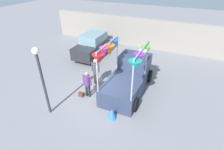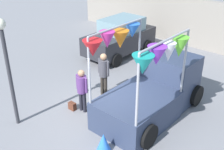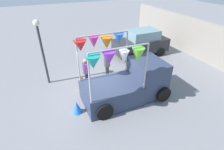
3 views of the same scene
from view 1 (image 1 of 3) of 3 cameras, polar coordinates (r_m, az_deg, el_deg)
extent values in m
plane|color=slate|center=(10.26, -2.80, -6.34)|extent=(60.00, 60.00, 0.00)
cube|color=#2D3851|center=(9.73, 3.51, -5.09)|extent=(1.90, 2.60, 1.00)
cube|color=#2D3851|center=(11.12, 7.31, 2.21)|extent=(1.80, 1.40, 1.80)
cube|color=#8CB2C6|center=(10.91, 7.46, 4.27)|extent=(1.76, 1.37, 0.60)
cylinder|color=black|center=(11.92, 3.32, 1.70)|extent=(0.22, 0.76, 0.76)
cylinder|color=black|center=(11.49, 12.17, -0.26)|extent=(0.22, 0.76, 0.76)
cylinder|color=black|center=(9.60, -3.36, -6.55)|extent=(0.22, 0.76, 0.76)
cylinder|color=black|center=(9.06, 7.55, -9.53)|extent=(0.22, 0.76, 0.76)
cylinder|color=#A5A5AD|center=(10.20, 1.70, 6.94)|extent=(0.07, 0.07, 2.11)
cylinder|color=#A5A5AD|center=(9.73, 11.23, 5.07)|extent=(0.07, 0.07, 2.11)
cylinder|color=#A5A5AD|center=(8.25, -4.87, 0.50)|extent=(0.07, 0.07, 2.11)
cylinder|color=#A5A5AD|center=(7.67, 6.65, -2.24)|extent=(0.07, 0.07, 2.11)
cylinder|color=#A5A5AD|center=(8.76, -1.33, 10.22)|extent=(0.07, 2.44, 0.07)
cylinder|color=#A5A5AD|center=(8.21, 9.83, 8.28)|extent=(0.07, 2.44, 0.07)
cone|color=red|center=(8.05, -4.51, 5.25)|extent=(0.68, 0.68, 0.49)
cone|color=teal|center=(7.45, 7.40, 2.93)|extent=(0.80, 0.80, 0.51)
cone|color=#D83399|center=(8.50, -2.58, 7.45)|extent=(0.66, 0.66, 0.51)
cone|color=purple|center=(7.95, 8.77, 5.12)|extent=(0.66, 0.66, 0.52)
cone|color=orange|center=(9.06, -0.83, 8.04)|extent=(0.74, 0.74, 0.58)
cone|color=white|center=(8.52, 9.90, 6.22)|extent=(0.55, 0.55, 0.55)
cone|color=blue|center=(9.53, 0.73, 10.12)|extent=(0.59, 0.59, 0.47)
cone|color=#66CC33|center=(9.08, 10.93, 7.54)|extent=(0.66, 0.66, 0.62)
cube|color=#26262B|center=(14.54, -6.16, 8.95)|extent=(1.70, 4.00, 0.90)
cube|color=#72939E|center=(14.38, -6.04, 12.04)|extent=(1.50, 2.10, 0.66)
cylinder|color=black|center=(16.11, -6.52, 9.48)|extent=(0.18, 0.64, 0.64)
cylinder|color=black|center=(15.36, -0.96, 8.58)|extent=(0.18, 0.64, 0.64)
cylinder|color=black|center=(14.20, -11.56, 5.93)|extent=(0.18, 0.64, 0.64)
cylinder|color=black|center=(13.35, -5.52, 4.74)|extent=(0.18, 0.64, 0.64)
cylinder|color=black|center=(10.04, -8.29, -4.95)|extent=(0.13, 0.13, 0.77)
cylinder|color=black|center=(9.95, -7.41, -5.21)|extent=(0.13, 0.13, 0.77)
cylinder|color=#593372|center=(9.61, -8.14, -1.78)|extent=(0.34, 0.34, 0.61)
sphere|color=#997051|center=(9.39, -8.33, 0.35)|extent=(0.23, 0.23, 0.23)
cylinder|color=#593372|center=(9.69, -9.27, -1.34)|extent=(0.09, 0.09, 0.55)
cylinder|color=#593372|center=(9.49, -7.02, -1.93)|extent=(0.09, 0.09, 0.55)
cylinder|color=#2D2823|center=(11.01, -5.67, -0.95)|extent=(0.13, 0.13, 0.83)
cylinder|color=#2D2823|center=(10.93, -4.84, -1.15)|extent=(0.13, 0.13, 0.83)
cylinder|color=#3F3F47|center=(10.59, -5.45, 2.35)|extent=(0.34, 0.34, 0.66)
sphere|color=#997051|center=(10.38, -5.57, 4.54)|extent=(0.25, 0.25, 0.25)
cylinder|color=#3F3F47|center=(10.67, -6.49, 2.73)|extent=(0.09, 0.09, 0.59)
cylinder|color=#3F3F47|center=(10.48, -4.40, 2.27)|extent=(0.09, 0.09, 0.59)
cube|color=#592D1E|center=(10.17, -10.03, -6.28)|extent=(0.28, 0.16, 0.28)
cylinder|color=#333338|center=(8.72, -21.29, -3.38)|extent=(0.12, 0.12, 3.22)
sphere|color=#F2EDCC|center=(7.92, -23.73, 7.22)|extent=(0.32, 0.32, 0.32)
cube|color=gray|center=(16.43, 10.01, 13.29)|extent=(18.00, 0.36, 2.60)
cone|color=blue|center=(8.62, -0.02, -12.49)|extent=(0.53, 0.53, 0.60)
camera|label=2|loc=(2.20, 74.53, -10.48)|focal=45.00mm
camera|label=3|loc=(5.95, 60.78, 8.38)|focal=28.00mm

